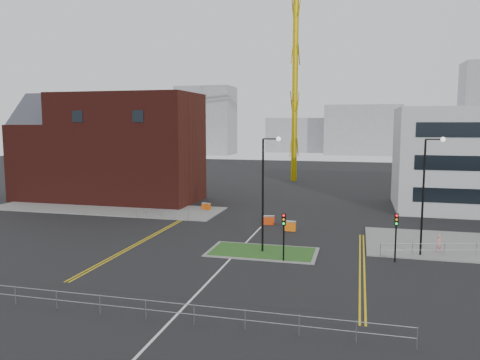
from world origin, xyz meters
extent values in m
plane|color=black|center=(0.00, 0.00, 0.00)|extent=(200.00, 200.00, 0.00)
cube|color=slate|center=(-20.00, 22.00, 0.06)|extent=(28.00, 8.00, 0.12)
cube|color=slate|center=(2.00, 8.00, 0.04)|extent=(8.60, 4.60, 0.08)
cube|color=#21511B|center=(2.00, 8.00, 0.06)|extent=(8.00, 4.00, 0.12)
cube|color=#471611|center=(-20.00, 28.00, 7.00)|extent=(18.00, 10.00, 14.00)
cube|color=black|center=(-24.00, 22.98, 11.00)|extent=(1.40, 0.10, 1.40)
cube|color=black|center=(-16.00, 22.98, 11.00)|extent=(1.40, 0.10, 1.40)
cube|color=#471611|center=(-32.00, 28.00, 5.00)|extent=(6.00, 10.00, 10.00)
cube|color=#2D3038|center=(-32.00, 28.00, 10.00)|extent=(6.40, 8.49, 8.49)
cylinder|color=#BDA00B|center=(-2.00, 55.00, 18.49)|extent=(1.00, 1.00, 36.97)
cylinder|color=black|center=(2.00, 8.00, 4.50)|extent=(0.16, 0.16, 9.00)
cylinder|color=black|center=(2.60, 8.00, 9.00)|extent=(1.20, 0.10, 0.10)
sphere|color=silver|center=(3.20, 8.00, 9.00)|extent=(0.36, 0.36, 0.36)
cylinder|color=black|center=(14.00, 10.00, 4.50)|extent=(0.16, 0.16, 9.00)
cylinder|color=black|center=(14.60, 10.00, 9.00)|extent=(1.20, 0.10, 0.10)
sphere|color=silver|center=(15.20, 10.00, 9.00)|extent=(0.36, 0.36, 0.36)
cylinder|color=black|center=(4.00, 6.00, 1.50)|extent=(0.12, 0.12, 3.00)
cube|color=black|center=(4.00, 6.00, 3.20)|extent=(0.28, 0.22, 0.90)
sphere|color=red|center=(4.00, 5.87, 3.50)|extent=(0.18, 0.18, 0.18)
sphere|color=orange|center=(4.00, 5.87, 3.20)|extent=(0.18, 0.18, 0.18)
sphere|color=#0CCC33|center=(4.00, 5.87, 2.90)|extent=(0.18, 0.18, 0.18)
cylinder|color=black|center=(12.00, 8.00, 1.50)|extent=(0.12, 0.12, 3.00)
cube|color=black|center=(12.00, 8.00, 3.20)|extent=(0.28, 0.22, 0.90)
sphere|color=red|center=(12.00, 7.87, 3.50)|extent=(0.18, 0.18, 0.18)
sphere|color=orange|center=(12.00, 7.87, 3.20)|extent=(0.18, 0.18, 0.18)
sphere|color=#0CCC33|center=(12.00, 7.87, 2.90)|extent=(0.18, 0.18, 0.18)
cylinder|color=gray|center=(0.00, -6.00, 1.05)|extent=(24.00, 0.04, 0.04)
cylinder|color=gray|center=(0.00, -6.00, 0.55)|extent=(24.00, 0.04, 0.04)
cylinder|color=gray|center=(12.00, -6.00, 0.55)|extent=(0.05, 0.05, 1.10)
cylinder|color=gray|center=(-11.00, 18.00, 1.05)|extent=(6.00, 0.04, 0.04)
cylinder|color=gray|center=(-11.00, 18.00, 0.55)|extent=(6.00, 0.04, 0.04)
cylinder|color=gray|center=(-14.00, 18.00, 0.55)|extent=(0.05, 0.05, 1.10)
cylinder|color=gray|center=(-8.00, 18.00, 0.55)|extent=(0.05, 0.05, 1.10)
cylinder|color=gray|center=(11.00, 9.00, 0.55)|extent=(0.05, 0.05, 1.10)
cube|color=silver|center=(0.00, 2.00, 0.01)|extent=(0.15, 30.00, 0.01)
cube|color=gold|center=(-9.00, 10.00, 0.01)|extent=(0.12, 24.00, 0.01)
cube|color=gold|center=(-8.70, 10.00, 0.01)|extent=(0.12, 24.00, 0.01)
cube|color=gold|center=(9.50, 6.00, 0.01)|extent=(0.12, 20.00, 0.01)
cube|color=gold|center=(9.80, 6.00, 0.01)|extent=(0.12, 20.00, 0.01)
cube|color=gray|center=(-40.00, 120.00, 11.00)|extent=(18.00, 12.00, 22.00)
cube|color=gray|center=(10.00, 130.00, 8.00)|extent=(24.00, 12.00, 16.00)
cube|color=gray|center=(-8.00, 140.00, 6.00)|extent=(30.00, 12.00, 12.00)
imported|color=#D08786|center=(15.50, 11.11, 0.77)|extent=(0.66, 0.64, 1.53)
cube|color=#CD4E0B|center=(-8.00, 23.91, 0.44)|extent=(1.12, 0.59, 0.89)
cube|color=silver|center=(-8.00, 23.91, 0.84)|extent=(1.12, 0.59, 0.11)
cube|color=orange|center=(3.00, 16.00, 0.47)|extent=(1.15, 0.43, 0.95)
cube|color=silver|center=(3.00, 16.00, 0.90)|extent=(1.15, 0.43, 0.11)
cube|color=red|center=(0.57, 18.21, 0.45)|extent=(1.15, 0.61, 0.91)
cube|color=silver|center=(0.57, 18.21, 0.86)|extent=(1.15, 0.61, 0.11)
camera|label=1|loc=(9.23, -27.40, 10.20)|focal=35.00mm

